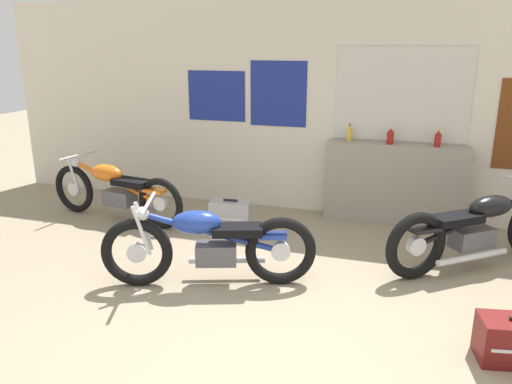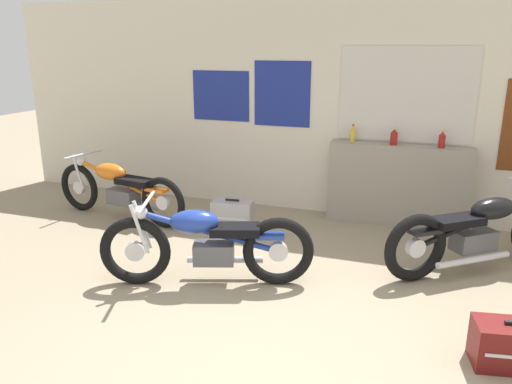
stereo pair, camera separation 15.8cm
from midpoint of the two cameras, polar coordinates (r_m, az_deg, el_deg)
ground_plane at (r=3.83m, az=0.05°, el=-18.68°), size 24.00×24.00×0.00m
wall_back at (r=6.60m, az=9.53°, el=9.33°), size 10.00×0.07×2.80m
sill_counter at (r=6.54m, az=14.86°, el=0.91°), size 1.73×0.28×1.02m
bottle_leftmost at (r=6.50m, az=9.94°, el=6.61°), size 0.07×0.07×0.22m
bottle_left_center at (r=6.41m, az=14.41°, el=6.16°), size 0.09×0.09×0.21m
bottle_center at (r=6.40m, az=19.39°, el=5.73°), size 0.08×0.08×0.21m
motorcycle_black at (r=5.52m, az=23.36°, el=-3.91°), size 1.80×1.48×0.84m
motorcycle_blue at (r=4.72m, az=-6.36°, el=-6.04°), size 1.94×0.86×0.84m
motorcycle_orange at (r=6.70m, az=-16.46°, el=0.23°), size 2.08×0.64×0.82m
hard_case_silver at (r=6.13m, az=-3.65°, el=-2.74°), size 0.51×0.28×0.40m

